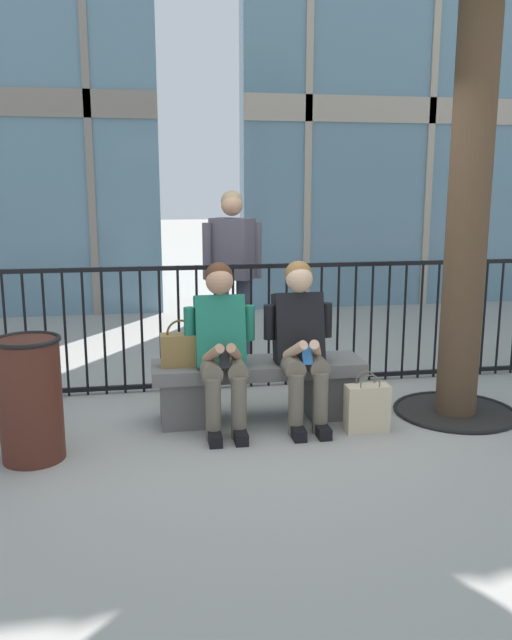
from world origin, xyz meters
The scene contains 9 objects.
ground_plane centered at (0.00, 0.00, 0.00)m, with size 60.00×60.00×0.00m, color #9E9B93.
stone_bench centered at (0.00, 0.00, 0.27)m, with size 1.60×0.44×0.45m.
seated_person_with_phone centered at (-0.30, -0.13, 0.65)m, with size 0.52×0.66×1.21m.
seated_person_companion centered at (0.30, -0.13, 0.65)m, with size 0.52×0.66×1.21m.
handbag_on_bench centered at (-0.58, -0.01, 0.58)m, with size 0.30×0.15×0.35m.
shopping_bag centered at (0.73, -0.40, 0.18)m, with size 0.32×0.14×0.44m.
bystander_at_railing centered at (-0.01, 1.31, 1.00)m, with size 0.55×0.41×1.71m.
plaza_railing centered at (0.00, 0.80, 0.55)m, with size 8.35×0.04×1.09m.
trash_can centered at (-1.58, -0.50, 0.42)m, with size 0.43×0.43×0.82m.
Camera 1 is at (-0.83, -4.67, 1.75)m, focal length 36.49 mm.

